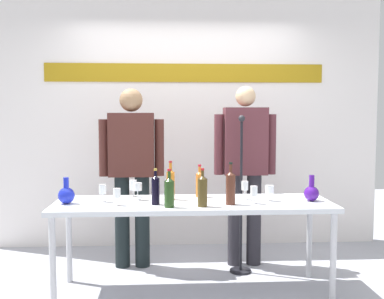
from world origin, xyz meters
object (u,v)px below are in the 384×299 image
(wine_bottle_0, at_px, (200,183))
(wine_glass_right_1, at_px, (254,191))
(wine_bottle_4, at_px, (171,183))
(wine_bottle_1, at_px, (231,187))
(wine_bottle_5, at_px, (156,189))
(presenter_left, at_px, (132,165))
(microphone_stand, at_px, (241,221))
(wine_glass_left_1, at_px, (133,185))
(wine_glass_left_2, at_px, (103,190))
(display_table, at_px, (193,209))
(decanter_blue_right, at_px, (311,192))
(wine_glass_left_0, at_px, (117,194))
(wine_glass_right_2, at_px, (245,186))
(wine_bottle_2, at_px, (169,191))
(wine_glass_right_0, at_px, (269,190))
(wine_glass_left_3, at_px, (138,187))
(decanter_blue_left, at_px, (66,195))
(presenter_right, at_px, (245,164))
(wine_bottle_3, at_px, (203,190))

(wine_bottle_0, height_order, wine_glass_right_1, wine_bottle_0)
(wine_bottle_0, height_order, wine_bottle_4, wine_bottle_4)
(wine_bottle_1, distance_m, wine_bottle_5, 0.59)
(presenter_left, height_order, microphone_stand, presenter_left)
(wine_glass_left_1, distance_m, wine_glass_left_2, 0.32)
(display_table, bearing_deg, decanter_blue_right, -1.48)
(wine_glass_left_0, xyz_separation_m, wine_glass_right_2, (1.04, 0.19, 0.02))
(wine_bottle_0, bearing_deg, wine_glass_right_1, -38.29)
(wine_bottle_2, distance_m, wine_glass_right_1, 0.68)
(decanter_blue_right, height_order, wine_glass_left_1, decanter_blue_right)
(wine_glass_right_0, bearing_deg, wine_glass_left_3, 174.42)
(display_table, relative_size, decanter_blue_left, 10.61)
(wine_glass_left_1, relative_size, wine_glass_right_2, 0.92)
(wine_glass_left_0, height_order, wine_glass_right_0, wine_glass_left_0)
(wine_bottle_5, distance_m, wine_glass_left_1, 0.42)
(decanter_blue_left, bearing_deg, wine_bottle_0, 12.57)
(microphone_stand, bearing_deg, wine_glass_right_2, -95.08)
(wine_glass_left_1, relative_size, microphone_stand, 0.10)
(presenter_left, bearing_deg, wine_bottle_4, -57.60)
(presenter_right, distance_m, wine_bottle_0, 0.67)
(wine_bottle_2, bearing_deg, wine_bottle_3, 2.44)
(decanter_blue_right, xyz_separation_m, wine_bottle_4, (-1.16, 0.13, 0.07))
(decanter_blue_right, bearing_deg, wine_glass_left_2, 177.73)
(wine_bottle_1, height_order, wine_bottle_5, wine_bottle_1)
(display_table, height_order, decanter_blue_right, decanter_blue_right)
(wine_glass_left_2, relative_size, wine_glass_right_1, 1.01)
(presenter_right, xyz_separation_m, wine_glass_right_1, (-0.06, -0.79, -0.14))
(wine_glass_left_0, xyz_separation_m, microphone_stand, (1.08, 0.58, -0.37))
(presenter_left, bearing_deg, decanter_blue_left, -123.60)
(display_table, distance_m, wine_glass_right_1, 0.52)
(wine_bottle_3, bearing_deg, wine_glass_right_1, 12.62)
(display_table, relative_size, wine_glass_right_1, 15.78)
(wine_bottle_2, bearing_deg, decanter_blue_right, 9.09)
(display_table, xyz_separation_m, wine_bottle_2, (-0.20, -0.21, 0.18))
(wine_bottle_0, relative_size, microphone_stand, 0.19)
(wine_glass_right_1, height_order, microphone_stand, microphone_stand)
(presenter_right, xyz_separation_m, wine_bottle_4, (-0.73, -0.57, -0.10))
(presenter_left, relative_size, wine_glass_left_0, 12.65)
(presenter_right, bearing_deg, wine_glass_left_2, -153.50)
(microphone_stand, bearing_deg, decanter_blue_left, -161.90)
(wine_glass_right_1, bearing_deg, wine_glass_left_1, 159.11)
(decanter_blue_left, bearing_deg, decanter_blue_right, 0.00)
(wine_bottle_4, bearing_deg, decanter_blue_right, -6.65)
(decanter_blue_right, height_order, wine_glass_right_2, decanter_blue_right)
(wine_bottle_4, xyz_separation_m, wine_glass_right_0, (0.81, -0.11, -0.04))
(decanter_blue_left, relative_size, decanter_blue_right, 0.98)
(wine_glass_left_0, bearing_deg, wine_bottle_2, -13.11)
(wine_bottle_1, xyz_separation_m, wine_bottle_2, (-0.48, -0.08, -0.02))
(decanter_blue_right, relative_size, wine_bottle_3, 0.72)
(decanter_blue_left, xyz_separation_m, wine_glass_left_1, (0.51, 0.29, 0.03))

